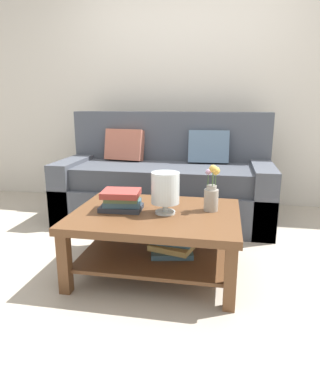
% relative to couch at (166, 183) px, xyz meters
% --- Properties ---
extents(ground_plane, '(10.00, 10.00, 0.00)m').
position_rel_couch_xyz_m(ground_plane, '(0.11, -0.92, -0.36)').
color(ground_plane, '#ADA393').
extents(back_wall, '(6.40, 0.12, 2.70)m').
position_rel_couch_xyz_m(back_wall, '(0.11, 0.73, 0.99)').
color(back_wall, beige).
rests_on(back_wall, ground).
extents(couch, '(2.06, 0.90, 1.06)m').
position_rel_couch_xyz_m(couch, '(0.00, 0.00, 0.00)').
color(couch, '#474C56').
rests_on(couch, ground).
extents(coffee_table, '(1.11, 0.85, 0.44)m').
position_rel_couch_xyz_m(coffee_table, '(0.14, -1.18, -0.05)').
color(coffee_table, brown).
rests_on(coffee_table, ground).
extents(book_stack_main, '(0.29, 0.23, 0.14)m').
position_rel_couch_xyz_m(book_stack_main, '(-0.10, -1.18, 0.15)').
color(book_stack_main, '#2D333D').
rests_on(book_stack_main, coffee_table).
extents(glass_hurricane_vase, '(0.19, 0.19, 0.28)m').
position_rel_couch_xyz_m(glass_hurricane_vase, '(0.20, -1.19, 0.24)').
color(glass_hurricane_vase, silver).
rests_on(glass_hurricane_vase, coffee_table).
extents(flower_pitcher, '(0.10, 0.11, 0.32)m').
position_rel_couch_xyz_m(flower_pitcher, '(0.50, -1.08, 0.21)').
color(flower_pitcher, '#9E998E').
rests_on(flower_pitcher, coffee_table).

